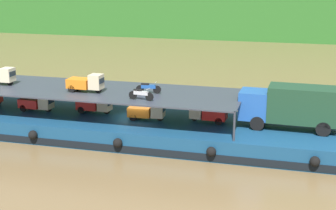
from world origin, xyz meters
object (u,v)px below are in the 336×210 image
(covered_lorry, at_px, (292,106))
(mini_truck_upper_mid, at_px, (86,83))
(mini_truck_lower_mid, at_px, (95,104))
(motorcycle_upper_centre, at_px, (148,88))
(mini_truck_lower_fore, at_px, (147,111))
(mini_truck_lower_bow, at_px, (208,113))
(mini_truck_lower_aft, at_px, (37,103))
(motorcycle_upper_port, at_px, (141,94))
(cargo_barge, at_px, (136,127))

(covered_lorry, relative_size, mini_truck_upper_mid, 2.85)
(mini_truck_lower_mid, relative_size, motorcycle_upper_centre, 1.47)
(mini_truck_lower_fore, relative_size, mini_truck_lower_bow, 1.00)
(mini_truck_lower_mid, relative_size, mini_truck_lower_fore, 1.00)
(mini_truck_lower_bow, bearing_deg, mini_truck_lower_aft, -177.41)
(motorcycle_upper_port, bearing_deg, motorcycle_upper_centre, 92.76)
(mini_truck_lower_fore, height_order, mini_truck_upper_mid, mini_truck_upper_mid)
(mini_truck_lower_mid, distance_m, mini_truck_upper_mid, 2.36)
(cargo_barge, relative_size, mini_truck_upper_mid, 11.83)
(covered_lorry, xyz_separation_m, mini_truck_lower_mid, (-15.02, 0.16, -1.00))
(mini_truck_lower_mid, xyz_separation_m, mini_truck_upper_mid, (-0.11, -1.25, 2.00))
(covered_lorry, relative_size, mini_truck_lower_fore, 2.84)
(cargo_barge, height_order, mini_truck_upper_mid, mini_truck_upper_mid)
(covered_lorry, relative_size, mini_truck_lower_mid, 2.83)
(mini_truck_lower_aft, distance_m, mini_truck_lower_fore, 9.26)
(cargo_barge, bearing_deg, motorcycle_upper_centre, 1.33)
(motorcycle_upper_centre, bearing_deg, covered_lorry, 1.82)
(cargo_barge, xyz_separation_m, covered_lorry, (11.43, 0.35, 2.45))
(covered_lorry, height_order, mini_truck_lower_fore, covered_lorry)
(mini_truck_lower_bow, bearing_deg, mini_truck_upper_mid, -172.86)
(cargo_barge, height_order, mini_truck_lower_bow, mini_truck_lower_bow)
(cargo_barge, xyz_separation_m, mini_truck_lower_aft, (-8.29, -0.21, 1.44))
(cargo_barge, height_order, motorcycle_upper_port, motorcycle_upper_port)
(mini_truck_lower_mid, xyz_separation_m, mini_truck_lower_fore, (4.56, -0.75, 0.00))
(cargo_barge, relative_size, mini_truck_lower_mid, 11.75)
(mini_truck_lower_mid, xyz_separation_m, motorcycle_upper_centre, (4.57, -0.49, 1.74))
(mini_truck_lower_fore, xyz_separation_m, motorcycle_upper_centre, (0.01, 0.26, 1.74))
(covered_lorry, height_order, motorcycle_upper_port, covered_lorry)
(mini_truck_lower_aft, xyz_separation_m, mini_truck_lower_mid, (4.70, 0.72, 0.00))
(motorcycle_upper_centre, bearing_deg, motorcycle_upper_port, -87.24)
(mini_truck_lower_aft, distance_m, mini_truck_lower_bow, 13.74)
(cargo_barge, distance_m, mini_truck_lower_bow, 5.64)
(mini_truck_lower_mid, bearing_deg, mini_truck_lower_fore, -9.38)
(mini_truck_lower_aft, relative_size, motorcycle_upper_port, 1.47)
(mini_truck_lower_aft, xyz_separation_m, mini_truck_upper_mid, (4.59, -0.53, 2.00))
(cargo_barge, xyz_separation_m, motorcycle_upper_port, (1.08, -2.03, 3.18))
(motorcycle_upper_port, relative_size, motorcycle_upper_centre, 1.00)
(motorcycle_upper_centre, bearing_deg, mini_truck_lower_aft, -178.59)
(mini_truck_lower_fore, distance_m, motorcycle_upper_port, 2.50)
(cargo_barge, bearing_deg, motorcycle_upper_port, -62.04)
(cargo_barge, relative_size, covered_lorry, 4.15)
(mini_truck_lower_aft, relative_size, mini_truck_lower_bow, 1.00)
(mini_truck_lower_mid, xyz_separation_m, mini_truck_lower_bow, (9.03, -0.10, 0.00))
(mini_truck_lower_mid, bearing_deg, mini_truck_lower_bow, -0.65)
(covered_lorry, bearing_deg, mini_truck_lower_bow, 179.42)
(mini_truck_lower_fore, bearing_deg, motorcycle_upper_centre, 87.28)
(motorcycle_upper_port, bearing_deg, mini_truck_upper_mid, 164.80)
(mini_truck_lower_aft, bearing_deg, mini_truck_lower_bow, 2.59)
(cargo_barge, xyz_separation_m, mini_truck_lower_mid, (-3.59, 0.52, 1.44))
(mini_truck_lower_fore, xyz_separation_m, motorcycle_upper_port, (0.11, -1.79, 1.74))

